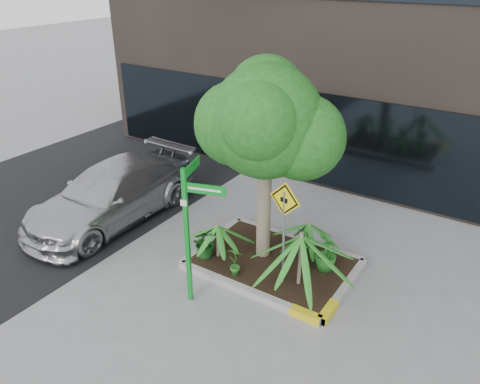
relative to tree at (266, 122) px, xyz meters
The scene contains 14 objects.
ground 3.14m from the tree, 73.67° to the right, with size 80.00×80.00×0.00m, color gray.
asphalt_road 7.10m from the tree, behind, with size 7.00×80.00×0.01m, color black.
planter 3.03m from the tree, 23.20° to the right, with size 3.35×2.36×0.15m.
tree is the anchor object (origin of this frame).
palm_front 2.26m from the tree, 25.50° to the right, with size 1.30×1.30×1.44m.
palm_left 2.43m from the tree, 141.07° to the right, with size 0.89×0.89×0.98m.
palm_back 2.49m from the tree, 38.12° to the left, with size 0.81×0.81×0.90m.
parked_car 4.74m from the tree, behind, with size 1.93×4.74×1.38m, color #B0B1B5.
shrub_a 2.90m from the tree, 142.03° to the right, with size 0.61×0.61×0.67m, color #164E18.
shrub_b 2.91m from the tree, ahead, with size 0.44×0.44×0.79m, color #227122.
shrub_c 2.81m from the tree, 93.83° to the right, with size 0.34×0.34×0.65m, color #2B7123.
shrub_d 2.72m from the tree, 21.55° to the left, with size 0.42×0.42×0.76m, color #1F5F1B.
street_sign_post 2.38m from the tree, 103.32° to the right, with size 0.96×0.79×2.74m.
cattle_sign 1.85m from the tree, 40.80° to the right, with size 0.67×0.16×2.20m.
Camera 1 is at (4.09, -6.97, 5.83)m, focal length 35.00 mm.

